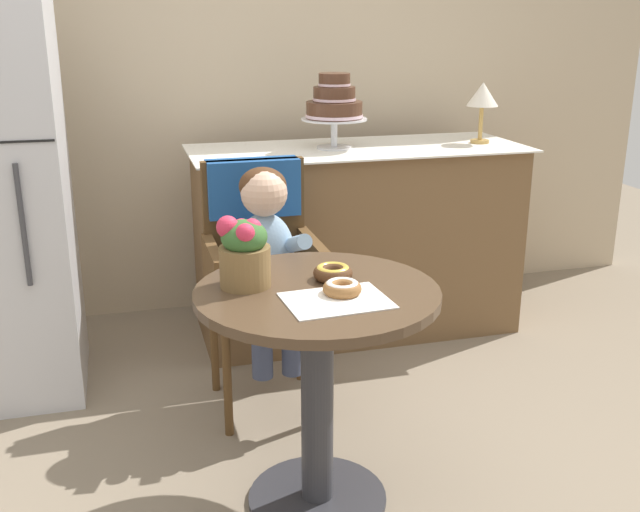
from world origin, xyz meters
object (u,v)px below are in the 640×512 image
tiered_cake_stand (334,105)px  wicker_chair (259,244)px  seated_child (267,246)px  donut_front (342,287)px  flower_vase (244,250)px  table_lamp (483,97)px  cafe_table (317,355)px  donut_mid (333,272)px

tiered_cake_stand → wicker_chair: bearing=-129.9°
seated_child → donut_front: size_ratio=6.53×
flower_vase → table_lamp: table_lamp is taller
cafe_table → table_lamp: table_lamp is taller
donut_front → flower_vase: flower_vase is taller
flower_vase → table_lamp: bearing=41.3°
cafe_table → wicker_chair: 0.76m
tiered_cake_stand → table_lamp: 0.72m
seated_child → flower_vase: seated_child is taller
flower_vase → tiered_cake_stand: size_ratio=0.64×
donut_front → table_lamp: (1.10, 1.33, 0.37)m
flower_vase → table_lamp: size_ratio=0.75×
tiered_cake_stand → seated_child: bearing=-123.1°
cafe_table → tiered_cake_stand: bearing=71.6°
table_lamp → donut_mid: bearing=-132.0°
wicker_chair → table_lamp: bearing=22.2°
cafe_table → flower_vase: bearing=157.5°
cafe_table → donut_mid: size_ratio=6.05×
flower_vase → table_lamp: 1.82m
cafe_table → table_lamp: size_ratio=2.53×
tiered_cake_stand → table_lamp: bearing=-2.5°
wicker_chair → donut_front: size_ratio=8.57×
wicker_chair → donut_mid: bearing=-83.5°
wicker_chair → seated_child: 0.16m
donut_front → tiered_cake_stand: size_ratio=0.33×
wicker_chair → table_lamp: (1.18, 0.52, 0.48)m
tiered_cake_stand → donut_mid: bearing=-106.5°
seated_child → donut_mid: (0.10, -0.52, 0.07)m
seated_child → table_lamp: bearing=29.9°
wicker_chair → flower_vase: size_ratio=4.44×
seated_child → flower_vase: 0.56m
flower_vase → tiered_cake_stand: 1.40m
donut_front → tiered_cake_stand: tiered_cake_stand is taller
seated_child → table_lamp: (1.18, 0.68, 0.44)m
wicker_chair → cafe_table: bearing=-89.3°
cafe_table → table_lamp: 1.82m
flower_vase → donut_front: bearing=-30.1°
donut_front → donut_mid: donut_mid is taller
wicker_chair → donut_mid: wicker_chair is taller
cafe_table → flower_vase: size_ratio=3.35×
donut_mid → flower_vase: flower_vase is taller
donut_front → tiered_cake_stand: 1.46m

